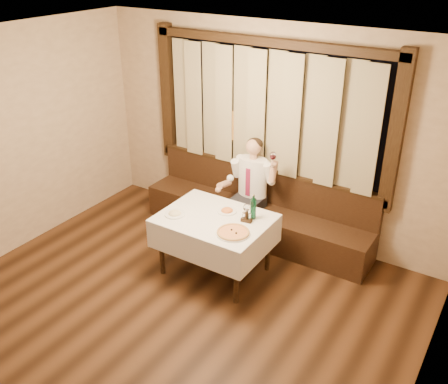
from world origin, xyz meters
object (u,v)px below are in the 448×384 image
Objects in this scene: pizza at (233,232)px; seated_man at (250,182)px; banquette at (256,214)px; pasta_red at (227,209)px; green_bottle at (253,208)px; cruet_caddy at (246,218)px; dining_table at (215,225)px; pasta_cream at (175,212)px.

pizza is 1.21m from seated_man.
seated_man is at bearing -123.90° from banquette.
pasta_red is 0.75× the size of green_bottle.
pizza is 2.85× the size of cruet_caddy.
pasta_red reaches higher than dining_table.
dining_table is at bearing -170.95° from cruet_caddy.
pizza is 1.65× the size of pasta_red.
seated_man is (-0.43, 1.13, 0.04)m from pizza.
green_bottle is (0.02, 0.41, 0.12)m from pizza.
seated_man is (0.37, 1.13, 0.02)m from pasta_cream.
green_bottle is 0.85m from seated_man.
dining_table is 5.50× the size of pasta_red.
banquette is 1.10m from cruet_caddy.
banquette is at bearing 70.55° from pasta_cream.
pizza is 0.31m from cruet_caddy.
green_bottle reaches higher than pasta_cream.
pasta_red is 0.35m from green_bottle.
pizza is at bearing -92.30° from green_bottle.
cruet_caddy is at bearing 17.01° from dining_table.
pasta_red reaches higher than pizza.
pasta_cream is at bearing -108.16° from seated_man.
pasta_red is 0.95× the size of pasta_cream.
green_bottle is at bearing -64.46° from banquette.
banquette is at bearing 115.54° from green_bottle.
seated_man is at bearing 109.04° from cruet_caddy.
pasta_cream is 1.82× the size of cruet_caddy.
banquette is 2.30× the size of seated_man.
seated_man reaches higher than cruet_caddy.
green_bottle is at bearing 4.17° from pasta_red.
cruet_caddy reaches higher than pizza.
cruet_caddy is (0.79, 0.31, 0.01)m from pasta_cream.
banquette is 13.15× the size of pasta_cream.
seated_man is (-0.45, 0.72, -0.08)m from green_bottle.
pasta_cream is at bearing -153.26° from green_bottle.
banquette is 0.96m from pasta_red.
pasta_cream is (-0.43, -1.22, 0.48)m from banquette.
banquette reaches higher than pasta_red.
green_bottle is at bearing -58.21° from seated_man.
cruet_caddy is (0.36, -0.91, 0.49)m from banquette.
dining_table is at bearing -86.34° from seated_man.
pasta_red is 0.17× the size of seated_man.
seated_man is (-0.06, -0.09, 0.50)m from banquette.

